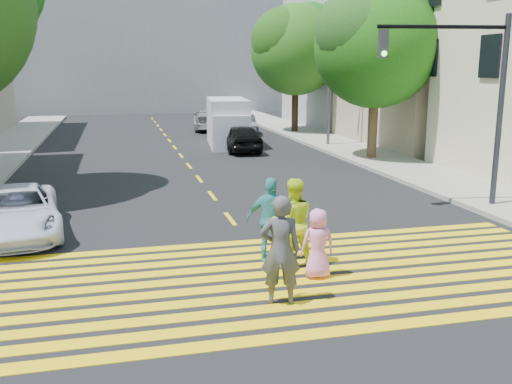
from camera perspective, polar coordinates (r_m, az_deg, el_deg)
name	(u,v)px	position (r m, az deg, el deg)	size (l,w,h in m)	color
ground	(296,304)	(10.32, 4.05, -11.10)	(120.00, 120.00, 0.00)	black
sidewalk_left	(5,149)	(31.75, -23.81, 3.98)	(3.00, 40.00, 0.15)	gray
sidewalk_right	(373,157)	(26.90, 11.58, 3.45)	(3.00, 60.00, 0.15)	gray
crosswalk	(277,278)	(11.45, 2.08, -8.63)	(13.40, 5.30, 0.01)	yellow
lane_line	(172,144)	(31.91, -8.41, 4.80)	(0.12, 34.40, 0.01)	yellow
building_right_tan	(456,51)	(33.28, 19.38, 13.18)	(10.00, 10.00, 10.00)	tan
building_right_grey	(369,55)	(42.95, 11.21, 13.27)	(10.00, 10.00, 10.00)	gray
backdrop_block	(144,48)	(57.11, -11.17, 13.98)	(30.00, 8.00, 12.00)	gray
tree_right_near	(377,39)	(26.18, 12.05, 14.75)	(6.30, 5.98, 7.89)	#412D15
tree_right_far	(297,45)	(36.73, 4.09, 14.47)	(6.85, 6.63, 8.16)	black
pedestrian_man	(280,250)	(10.00, 2.44, -5.84)	(0.72, 0.47, 1.97)	#454547
pedestrian_woman	(293,223)	(11.93, 3.69, -3.06)	(0.91, 0.71, 1.88)	#CFEE20
pedestrian_child	(318,244)	(11.36, 6.18, -5.14)	(0.69, 0.45, 1.41)	pink
pedestrian_extra	(271,220)	(12.18, 1.55, -2.82)	(1.08, 0.45, 1.84)	teal
white_sedan	(16,212)	(15.32, -22.83, -1.85)	(2.01, 4.36, 1.21)	silver
dark_car_near	(240,138)	(28.58, -1.57, 5.45)	(1.63, 4.05, 1.38)	black
silver_car	(209,119)	(38.75, -4.72, 7.27)	(2.04, 5.02, 1.46)	#999AA0
dark_car_parked	(244,124)	(36.42, -1.16, 6.78)	(1.26, 3.62, 1.19)	#24272F
white_van	(228,124)	(30.76, -2.83, 6.84)	(2.51, 5.45, 2.49)	silver
traffic_signal	(468,85)	(17.48, 20.41, 9.96)	(3.78, 0.78, 5.58)	#272730
street_lamp	(327,50)	(30.30, 7.11, 13.93)	(1.98, 0.44, 8.73)	#59595E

